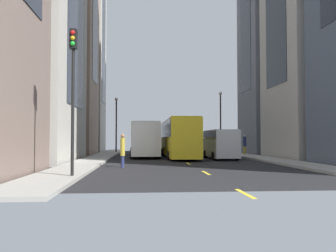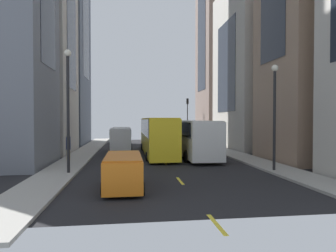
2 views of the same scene
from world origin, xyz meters
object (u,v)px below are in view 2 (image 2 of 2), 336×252
delivery_van_white (121,138)px  car_orange_0 (123,169)px  city_bus_white (192,135)px  pedestrian_waiting_curb (183,136)px  traffic_light_near_corner (187,112)px  streetcar_yellow (157,133)px  pedestrian_crossing_near (68,146)px

delivery_van_white → car_orange_0: delivery_van_white is taller
city_bus_white → pedestrian_waiting_curb: 13.59m
delivery_van_white → pedestrian_waiting_curb: bearing=-133.7°
city_bus_white → delivery_van_white: 8.25m
traffic_light_near_corner → streetcar_yellow: bearing=69.5°
city_bus_white → car_orange_0: 13.63m
delivery_van_white → traffic_light_near_corner: size_ratio=0.92×
car_orange_0 → traffic_light_near_corner: (-9.63, -31.79, 3.71)m
streetcar_yellow → pedestrian_crossing_near: 8.56m
delivery_van_white → traffic_light_near_corner: bearing=-124.4°
streetcar_yellow → pedestrian_crossing_near: size_ratio=6.69×
car_orange_0 → pedestrian_crossing_near: pedestrian_crossing_near is taller
delivery_van_white → pedestrian_crossing_near: bearing=57.3°
streetcar_yellow → traffic_light_near_corner: size_ratio=2.12×
traffic_light_near_corner → pedestrian_waiting_curb: bearing=72.9°
delivery_van_white → pedestrian_crossing_near: 7.72m
delivery_van_white → traffic_light_near_corner: traffic_light_near_corner is taller
pedestrian_waiting_curb → traffic_light_near_corner: 7.40m
streetcar_yellow → pedestrian_waiting_curb: streetcar_yellow is taller
pedestrian_waiting_curb → city_bus_white: bearing=115.1°
streetcar_yellow → pedestrian_waiting_curb: size_ratio=6.66×
car_orange_0 → traffic_light_near_corner: size_ratio=0.68×
city_bus_white → traffic_light_near_corner: traffic_light_near_corner is taller
city_bus_white → delivery_van_white: size_ratio=1.93×
car_orange_0 → traffic_light_near_corner: traffic_light_near_corner is taller
streetcar_yellow → delivery_van_white: (3.52, -2.85, -0.61)m
car_orange_0 → pedestrian_crossing_near: bearing=-66.0°
pedestrian_crossing_near → traffic_light_near_corner: bearing=-41.7°
car_orange_0 → pedestrian_waiting_curb: 26.73m
delivery_van_white → city_bus_white: bearing=143.8°
streetcar_yellow → delivery_van_white: streetcar_yellow is taller
city_bus_white → delivery_van_white: (6.64, -4.86, -0.49)m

